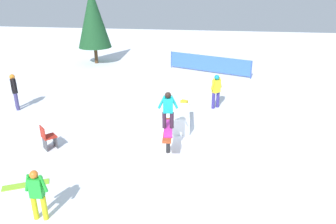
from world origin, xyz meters
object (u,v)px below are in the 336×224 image
object	(u,v)px
bystander_black	(14,90)
backpack_on_snow	(184,104)
rail_feature	(168,133)
folding_chair	(48,138)
bystander_green	(37,192)
bystander_yellow	(216,90)
loose_snowboard_lime	(26,185)
main_rider_on_rail	(168,111)
pine_tree_near	(93,18)

from	to	relation	value
bystander_black	backpack_on_snow	world-z (taller)	bystander_black
rail_feature	folding_chair	bearing A→B (deg)	-90.91
bystander_black	backpack_on_snow	size ratio (longest dim) A/B	4.87
bystander_green	bystander_yellow	distance (m)	9.35
rail_feature	bystander_green	bearing A→B (deg)	-40.26
bystander_yellow	loose_snowboard_lime	world-z (taller)	bystander_yellow
bystander_green	bystander_black	bearing A→B (deg)	-58.59
bystander_green	main_rider_on_rail	bearing A→B (deg)	-128.34
rail_feature	loose_snowboard_lime	distance (m)	4.62
rail_feature	folding_chair	world-z (taller)	rail_feature
backpack_on_snow	pine_tree_near	size ratio (longest dim) A/B	0.07
backpack_on_snow	pine_tree_near	distance (m)	11.02
main_rider_on_rail	bystander_green	distance (m)	4.68
main_rider_on_rail	loose_snowboard_lime	world-z (taller)	main_rider_on_rail
bystander_green	bystander_yellow	bearing A→B (deg)	-120.31
backpack_on_snow	folding_chair	bearing A→B (deg)	72.20
bystander_green	bystander_black	xyz separation A→B (m)	(-6.88, -4.81, 0.15)
main_rider_on_rail	rail_feature	bearing A→B (deg)	0.00
loose_snowboard_lime	backpack_on_snow	distance (m)	7.96
backpack_on_snow	rail_feature	bearing A→B (deg)	112.81
loose_snowboard_lime	folding_chair	world-z (taller)	folding_chair
pine_tree_near	bystander_yellow	bearing A→B (deg)	47.67
bystander_black	loose_snowboard_lime	world-z (taller)	bystander_black
folding_chair	pine_tree_near	world-z (taller)	pine_tree_near
rail_feature	bystander_green	xyz separation A→B (m)	(3.80, -2.64, 0.04)
main_rider_on_rail	bystander_green	size ratio (longest dim) A/B	1.04
bystander_green	bystander_black	size ratio (longest dim) A/B	0.84
bystander_green	bystander_yellow	world-z (taller)	bystander_yellow
rail_feature	bystander_green	size ratio (longest dim) A/B	1.37
bystander_yellow	folding_chair	size ratio (longest dim) A/B	1.79
backpack_on_snow	pine_tree_near	xyz separation A→B (m)	(-7.91, -7.08, 2.99)
loose_snowboard_lime	backpack_on_snow	bearing A→B (deg)	-145.85
folding_chair	bystander_yellow	bearing A→B (deg)	-96.10
bystander_green	pine_tree_near	bearing A→B (deg)	-78.55
folding_chair	bystander_green	bearing A→B (deg)	157.51
bystander_yellow	pine_tree_near	xyz separation A→B (m)	(-7.76, -8.52, 2.27)
loose_snowboard_lime	bystander_black	bearing A→B (deg)	-83.22
bystander_green	backpack_on_snow	size ratio (longest dim) A/B	4.06
rail_feature	backpack_on_snow	size ratio (longest dim) A/B	5.57
main_rider_on_rail	bystander_yellow	world-z (taller)	main_rider_on_rail
bystander_black	main_rider_on_rail	bearing A→B (deg)	-149.90
main_rider_on_rail	bystander_black	size ratio (longest dim) A/B	0.87
bystander_black	pine_tree_near	world-z (taller)	pine_tree_near
main_rider_on_rail	loose_snowboard_lime	bearing A→B (deg)	-64.74
bystander_green	backpack_on_snow	bearing A→B (deg)	-112.21
bystander_black	backpack_on_snow	distance (m)	7.73
pine_tree_near	main_rider_on_rail	bearing A→B (deg)	29.44
main_rider_on_rail	bystander_yellow	bearing A→B (deg)	152.60
bystander_yellow	pine_tree_near	distance (m)	11.74
bystander_yellow	backpack_on_snow	size ratio (longest dim) A/B	4.63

